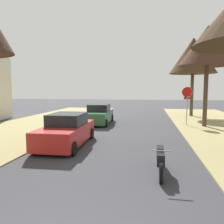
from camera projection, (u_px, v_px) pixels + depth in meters
The scene contains 6 objects.
stop_sign_far at pixel (187, 97), 16.76m from camera, with size 0.81×0.52×2.95m.
street_tree_right_mid_b at pixel (208, 46), 15.79m from camera, with size 4.08×4.08×7.32m.
street_tree_right_far at pixel (193, 56), 22.27m from camera, with size 4.70×4.70×7.99m.
parked_sedan_red at pixel (67, 131), 10.90m from camera, with size 2.07×4.46×1.57m.
parked_sedan_green at pixel (99, 115), 17.95m from camera, with size 2.07×4.46×1.57m.
parked_motorcycle at pixel (160, 159), 7.18m from camera, with size 0.60×2.05×0.97m.
Camera 1 is at (1.60, -1.95, 2.75)m, focal length 35.12 mm.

